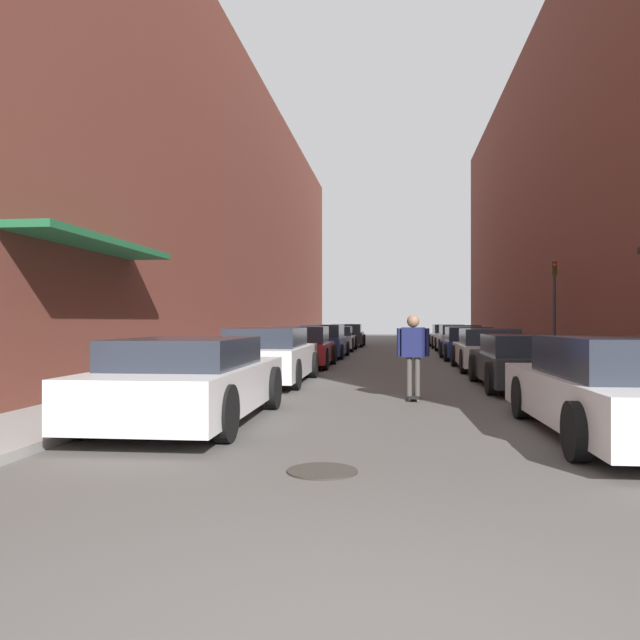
# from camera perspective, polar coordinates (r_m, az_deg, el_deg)

# --- Properties ---
(ground) EXTENTS (101.61, 101.61, 0.00)m
(ground) POSITION_cam_1_polar(r_m,az_deg,el_deg) (21.20, 6.83, -4.14)
(ground) COLOR #4C4947
(curb_strip_left) EXTENTS (1.80, 46.19, 0.12)m
(curb_strip_left) POSITION_cam_1_polar(r_m,az_deg,el_deg) (26.27, -3.82, -3.24)
(curb_strip_left) COLOR gray
(curb_strip_left) RESTS_ON ground
(curb_strip_right) EXTENTS (1.80, 46.19, 0.12)m
(curb_strip_right) POSITION_cam_1_polar(r_m,az_deg,el_deg) (26.25, 17.53, -3.23)
(curb_strip_right) COLOR gray
(curb_strip_right) RESTS_ON ground
(building_row_left) EXTENTS (4.90, 46.19, 12.05)m
(building_row_left) POSITION_cam_1_polar(r_m,az_deg,el_deg) (27.30, -9.89, 9.44)
(building_row_left) COLOR brown
(building_row_left) RESTS_ON ground
(building_row_right) EXTENTS (4.90, 46.19, 13.87)m
(building_row_right) POSITION_cam_1_polar(r_m,az_deg,el_deg) (27.44, 23.60, 11.34)
(building_row_right) COLOR brown
(building_row_right) RESTS_ON ground
(parked_car_left_0) EXTENTS (2.04, 4.79, 1.24)m
(parked_car_left_0) POSITION_cam_1_polar(r_m,az_deg,el_deg) (9.37, -11.77, -5.41)
(parked_car_left_0) COLOR silver
(parked_car_left_0) RESTS_ON ground
(parked_car_left_1) EXTENTS (1.95, 4.82, 1.33)m
(parked_car_left_1) POSITION_cam_1_polar(r_m,az_deg,el_deg) (15.05, -4.70, -3.31)
(parked_car_left_1) COLOR silver
(parked_car_left_1) RESTS_ON ground
(parked_car_left_2) EXTENTS (1.91, 4.22, 1.32)m
(parked_car_left_2) POSITION_cam_1_polar(r_m,az_deg,el_deg) (20.34, -1.57, -2.52)
(parked_car_left_2) COLOR maroon
(parked_car_left_2) RESTS_ON ground
(parked_car_left_3) EXTENTS (1.89, 4.79, 1.36)m
(parked_car_left_3) POSITION_cam_1_polar(r_m,az_deg,el_deg) (25.59, 0.31, -2.01)
(parked_car_left_3) COLOR navy
(parked_car_left_3) RESTS_ON ground
(parked_car_left_4) EXTENTS (1.89, 4.42, 1.24)m
(parked_car_left_4) POSITION_cam_1_polar(r_m,az_deg,el_deg) (31.50, 1.52, -1.73)
(parked_car_left_4) COLOR #B7B7BC
(parked_car_left_4) RESTS_ON ground
(parked_car_left_5) EXTENTS (2.04, 4.23, 1.33)m
(parked_car_left_5) POSITION_cam_1_polar(r_m,az_deg,el_deg) (36.78, 2.47, -1.43)
(parked_car_left_5) COLOR #232326
(parked_car_left_5) RESTS_ON ground
(parked_car_right_0) EXTENTS (1.97, 4.83, 1.29)m
(parked_car_right_0) POSITION_cam_1_polar(r_m,az_deg,el_deg) (8.78, 25.57, -5.75)
(parked_car_right_0) COLOR silver
(parked_car_right_0) RESTS_ON ground
(parked_car_right_1) EXTENTS (1.98, 4.59, 1.19)m
(parked_car_right_1) POSITION_cam_1_polar(r_m,az_deg,el_deg) (14.53, 18.12, -3.66)
(parked_car_right_1) COLOR #232326
(parked_car_right_1) RESTS_ON ground
(parked_car_right_2) EXTENTS (1.91, 4.64, 1.26)m
(parked_car_right_2) POSITION_cam_1_polar(r_m,az_deg,el_deg) (19.69, 15.07, -2.65)
(parked_car_right_2) COLOR silver
(parked_car_right_2) RESTS_ON ground
(parked_car_right_3) EXTENTS (1.98, 3.91, 1.27)m
(parked_car_right_3) POSITION_cam_1_polar(r_m,az_deg,el_deg) (24.81, 13.36, -2.14)
(parked_car_right_3) COLOR navy
(parked_car_right_3) RESTS_ON ground
(parked_car_right_4) EXTENTS (2.09, 4.68, 1.32)m
(parked_car_right_4) POSITION_cam_1_polar(r_m,az_deg,el_deg) (30.16, 12.59, -1.71)
(parked_car_right_4) COLOR #B7B7BC
(parked_car_right_4) RESTS_ON ground
(parked_car_right_5) EXTENTS (1.93, 4.44, 1.31)m
(parked_car_right_5) POSITION_cam_1_polar(r_m,az_deg,el_deg) (35.75, 11.59, -1.48)
(parked_car_right_5) COLOR silver
(parked_car_right_5) RESTS_ON ground
(skateboarder) EXTENTS (0.61, 0.78, 1.60)m
(skateboarder) POSITION_cam_1_polar(r_m,az_deg,el_deg) (11.93, 8.51, -2.53)
(skateboarder) COLOR black
(skateboarder) RESTS_ON ground
(manhole_cover) EXTENTS (0.70, 0.70, 0.02)m
(manhole_cover) POSITION_cam_1_polar(r_m,az_deg,el_deg) (6.32, 0.21, -13.64)
(manhole_cover) COLOR #332D28
(manhole_cover) RESTS_ON ground
(traffic_light) EXTENTS (0.16, 0.22, 3.33)m
(traffic_light) POSITION_cam_1_polar(r_m,az_deg,el_deg) (21.92, 20.63, 1.72)
(traffic_light) COLOR #2D2D2D
(traffic_light) RESTS_ON curb_strip_right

